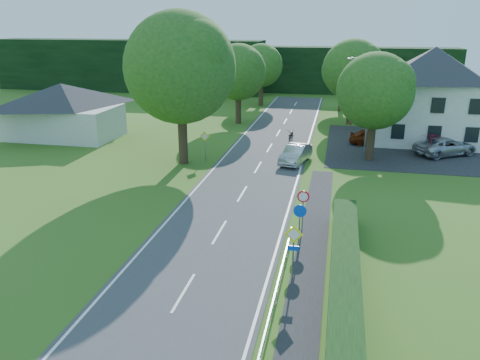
% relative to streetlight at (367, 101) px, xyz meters
% --- Properties ---
extents(road, '(7.00, 80.00, 0.04)m').
position_rel_streetlight_xyz_m(road, '(-8.06, -10.00, -4.44)').
color(road, '#3D3E40').
rests_on(road, ground).
extents(parking_pad, '(14.00, 16.00, 0.04)m').
position_rel_streetlight_xyz_m(parking_pad, '(3.94, 3.00, -4.44)').
color(parking_pad, black).
rests_on(parking_pad, ground).
extents(line_edge_left, '(0.12, 80.00, 0.01)m').
position_rel_streetlight_xyz_m(line_edge_left, '(-11.31, -10.00, -4.42)').
color(line_edge_left, white).
rests_on(line_edge_left, road).
extents(line_edge_right, '(0.12, 80.00, 0.01)m').
position_rel_streetlight_xyz_m(line_edge_right, '(-4.81, -10.00, -4.42)').
color(line_edge_right, white).
rests_on(line_edge_right, road).
extents(line_centre, '(0.12, 80.00, 0.01)m').
position_rel_streetlight_xyz_m(line_centre, '(-8.06, -10.00, -4.42)').
color(line_centre, white).
rests_on(line_centre, road).
extents(tree_main, '(9.40, 9.40, 11.64)m').
position_rel_streetlight_xyz_m(tree_main, '(-14.06, -6.00, 1.36)').
color(tree_main, '#1D5018').
rests_on(tree_main, ground).
extents(tree_left_far, '(7.00, 7.00, 8.58)m').
position_rel_streetlight_xyz_m(tree_left_far, '(-13.06, 10.00, -0.17)').
color(tree_left_far, '#1D5018').
rests_on(tree_left_far, ground).
extents(tree_right_far, '(7.40, 7.40, 9.09)m').
position_rel_streetlight_xyz_m(tree_right_far, '(-1.06, 12.00, 0.08)').
color(tree_right_far, '#1D5018').
rests_on(tree_right_far, ground).
extents(tree_left_back, '(6.60, 6.60, 8.07)m').
position_rel_streetlight_xyz_m(tree_left_back, '(-12.56, 22.00, -0.43)').
color(tree_left_back, '#1D5018').
rests_on(tree_left_back, ground).
extents(tree_right_back, '(6.20, 6.20, 7.56)m').
position_rel_streetlight_xyz_m(tree_right_back, '(-2.06, 20.00, -0.68)').
color(tree_right_back, '#1D5018').
rests_on(tree_right_back, ground).
extents(tree_right_mid, '(7.00, 7.00, 8.58)m').
position_rel_streetlight_xyz_m(tree_right_mid, '(0.44, -2.00, -0.17)').
color(tree_right_mid, '#1D5018').
rests_on(tree_right_mid, ground).
extents(treeline_left, '(44.00, 6.00, 8.00)m').
position_rel_streetlight_xyz_m(treeline_left, '(-36.06, 32.00, -0.46)').
color(treeline_left, black).
rests_on(treeline_left, ground).
extents(treeline_right, '(30.00, 5.00, 7.00)m').
position_rel_streetlight_xyz_m(treeline_right, '(-0.06, 36.00, -0.96)').
color(treeline_right, black).
rests_on(treeline_right, ground).
extents(bungalow_left, '(11.00, 6.50, 5.20)m').
position_rel_streetlight_xyz_m(bungalow_left, '(-28.06, 0.00, -1.75)').
color(bungalow_left, beige).
rests_on(bungalow_left, ground).
extents(house_white, '(10.60, 8.40, 8.60)m').
position_rel_streetlight_xyz_m(house_white, '(5.94, 6.00, -0.06)').
color(house_white, silver).
rests_on(house_white, ground).
extents(streetlight, '(2.03, 0.18, 8.00)m').
position_rel_streetlight_xyz_m(streetlight, '(0.00, 0.00, 0.00)').
color(streetlight, slate).
rests_on(streetlight, ground).
extents(sign_priority_right, '(0.78, 0.09, 2.59)m').
position_rel_streetlight_xyz_m(sign_priority_right, '(-3.76, -22.02, -2.67)').
color(sign_priority_right, slate).
rests_on(sign_priority_right, ground).
extents(sign_roundabout, '(0.64, 0.08, 2.37)m').
position_rel_streetlight_xyz_m(sign_roundabout, '(-3.76, -19.02, -2.79)').
color(sign_roundabout, slate).
rests_on(sign_roundabout, ground).
extents(sign_speed_limit, '(0.64, 0.11, 2.37)m').
position_rel_streetlight_xyz_m(sign_speed_limit, '(-3.76, -17.03, -2.70)').
color(sign_speed_limit, slate).
rests_on(sign_speed_limit, ground).
extents(sign_priority_left, '(0.78, 0.09, 2.44)m').
position_rel_streetlight_xyz_m(sign_priority_left, '(-12.56, -5.02, -2.75)').
color(sign_priority_left, slate).
rests_on(sign_priority_left, ground).
extents(moving_car, '(2.43, 4.58, 1.44)m').
position_rel_streetlight_xyz_m(moving_car, '(-5.36, -4.11, -3.71)').
color(moving_car, '#BABABF').
rests_on(moving_car, road).
extents(motorcycle, '(0.84, 2.15, 1.11)m').
position_rel_streetlight_xyz_m(motorcycle, '(-6.47, 3.12, -3.87)').
color(motorcycle, black).
rests_on(motorcycle, road).
extents(parked_car_red, '(4.13, 1.74, 1.40)m').
position_rel_streetlight_xyz_m(parked_car_red, '(0.92, 3.00, -3.73)').
color(parked_car_red, maroon).
rests_on(parked_car_red, parking_pad).
extents(parked_car_silver_a, '(4.15, 1.70, 1.34)m').
position_rel_streetlight_xyz_m(parked_car_silver_a, '(3.47, 3.74, -3.76)').
color(parked_car_silver_a, '#ADACB1').
rests_on(parked_car_silver_a, parking_pad).
extents(parked_car_silver_b, '(5.83, 4.92, 1.48)m').
position_rel_streetlight_xyz_m(parked_car_silver_b, '(6.74, 0.79, -3.68)').
color(parked_car_silver_b, '#B6B6BD').
rests_on(parked_car_silver_b, parking_pad).
extents(parasol, '(2.77, 2.80, 2.04)m').
position_rel_streetlight_xyz_m(parasol, '(5.36, -0.50, -3.41)').
color(parasol, '#B50E2D').
rests_on(parasol, parking_pad).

